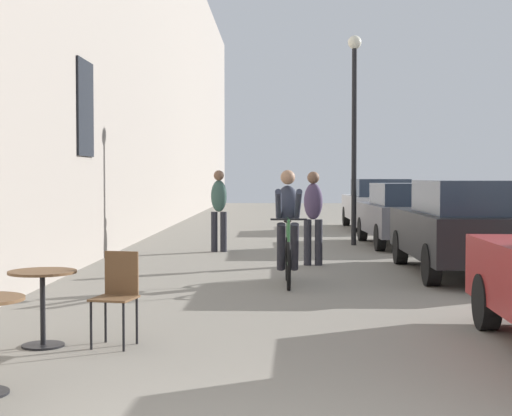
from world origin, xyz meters
TOP-DOWN VIEW (x-y plane):
  - building_facade_left at (-3.45, 14.00)m, footprint 0.54×68.00m
  - cafe_table_mid at (-2.00, 3.54)m, footprint 0.64×0.64m
  - cafe_chair_mid_toward_street at (-1.31, 3.61)m, footprint 0.45×0.45m
  - cyclist_on_bicycle at (0.38, 7.96)m, footprint 0.52×1.76m
  - pedestrian_near at (0.88, 10.40)m, footprint 0.34×0.24m
  - pedestrian_mid at (-1.02, 12.93)m, footprint 0.36×0.27m
  - street_lamp at (2.03, 14.61)m, footprint 0.32×0.32m
  - parked_car_second at (3.31, 9.07)m, footprint 1.84×4.35m
  - parked_car_third at (3.19, 14.42)m, footprint 1.84×4.16m
  - parked_car_fourth at (3.35, 20.41)m, footprint 1.87×4.35m

SIDE VIEW (x-z plane):
  - cafe_chair_mid_toward_street at x=-1.31m, z-range 0.07..0.96m
  - cafe_table_mid at x=-2.00m, z-range 0.16..0.88m
  - parked_car_third at x=3.19m, z-range 0.03..1.49m
  - parked_car_fourth at x=3.35m, z-range 0.03..1.57m
  - parked_car_second at x=3.31m, z-range 0.03..1.58m
  - cyclist_on_bicycle at x=0.38m, z-range -0.06..1.68m
  - pedestrian_near at x=0.88m, z-range 0.11..1.81m
  - pedestrian_mid at x=-1.02m, z-range 0.11..1.86m
  - street_lamp at x=2.03m, z-range 0.66..5.56m
  - building_facade_left at x=-3.45m, z-range 0.00..10.29m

